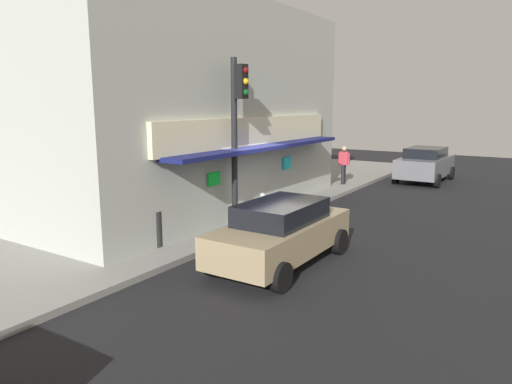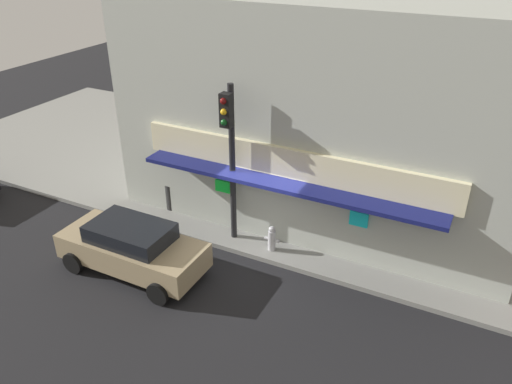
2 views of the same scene
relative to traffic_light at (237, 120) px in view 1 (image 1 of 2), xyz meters
The scene contains 9 objects.
ground_plane 3.48m from the traffic_light, 28.07° to the right, with size 49.93×49.93×0.00m, color black.
sidewalk 5.91m from the traffic_light, 78.46° to the left, with size 33.29×10.77×0.15m, color gray.
corner_building 5.03m from the traffic_light, 70.54° to the left, with size 12.41×9.36×6.93m.
traffic_light is the anchor object (origin of this frame).
fire_hydrant 3.07m from the traffic_light, ahead, with size 0.47×0.23×0.81m.
trash_can 3.91m from the traffic_light, 165.24° to the left, with size 0.48×0.48×0.93m, color #2D2D2D.
pedestrian 9.09m from the traffic_light, ahead, with size 0.41×0.53×1.72m.
parked_car_tan 3.98m from the traffic_light, 125.80° to the right, with size 4.24×1.93×1.52m.
parked_car_grey 12.87m from the traffic_light, 11.08° to the right, with size 4.20×2.15×1.66m.
Camera 1 is at (-12.14, -7.29, 3.78)m, focal length 33.08 mm.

